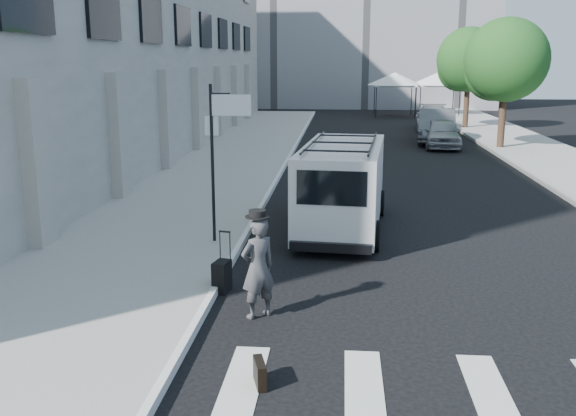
% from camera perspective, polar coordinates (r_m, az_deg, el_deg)
% --- Properties ---
extents(ground, '(120.00, 120.00, 0.00)m').
position_cam_1_polar(ground, '(11.40, 3.29, -8.38)').
color(ground, black).
rests_on(ground, ground).
extents(sidewalk_left, '(4.50, 48.00, 0.15)m').
position_cam_1_polar(sidewalk_left, '(27.30, -4.67, 4.45)').
color(sidewalk_left, gray).
rests_on(sidewalk_left, ground).
extents(sidewalk_right, '(4.00, 56.00, 0.15)m').
position_cam_1_polar(sidewalk_right, '(32.09, 20.75, 4.94)').
color(sidewalk_right, gray).
rests_on(sidewalk_right, ground).
extents(building_left, '(10.00, 44.00, 12.00)m').
position_cam_1_polar(building_left, '(30.98, -18.12, 15.88)').
color(building_left, gray).
rests_on(building_left, ground).
extents(sign_pole, '(1.03, 0.07, 3.50)m').
position_cam_1_polar(sign_pole, '(14.14, -5.87, 6.87)').
color(sign_pole, black).
rests_on(sign_pole, sidewalk_left).
extents(tree_near, '(3.80, 3.83, 6.03)m').
position_cam_1_polar(tree_near, '(31.60, 18.58, 12.10)').
color(tree_near, black).
rests_on(tree_near, ground).
extents(tree_far, '(3.80, 3.83, 6.03)m').
position_cam_1_polar(tree_far, '(40.41, 15.60, 12.38)').
color(tree_far, black).
rests_on(tree_far, ground).
extents(tent_left, '(4.00, 4.00, 3.20)m').
position_cam_1_polar(tent_left, '(48.77, 9.49, 11.24)').
color(tent_left, black).
rests_on(tent_left, ground).
extents(tent_right, '(4.00, 4.00, 3.20)m').
position_cam_1_polar(tent_right, '(49.62, 13.20, 11.10)').
color(tent_right, black).
rests_on(tent_right, ground).
extents(businessman, '(0.74, 0.71, 1.70)m').
position_cam_1_polar(businessman, '(10.51, -2.69, -5.34)').
color(businessman, '#3C3B3E').
rests_on(businessman, ground).
extents(briefcase, '(0.24, 0.46, 0.34)m').
position_cam_1_polar(briefcase, '(8.66, -2.52, -14.45)').
color(briefcase, black).
rests_on(briefcase, ground).
extents(suitcase, '(0.33, 0.44, 1.11)m').
position_cam_1_polar(suitcase, '(11.86, -5.90, -6.04)').
color(suitcase, black).
rests_on(suitcase, ground).
extents(cargo_van, '(2.35, 5.74, 2.13)m').
position_cam_1_polar(cargo_van, '(16.02, 4.89, 2.04)').
color(cargo_van, silver).
rests_on(cargo_van, ground).
extents(parked_car_a, '(1.91, 4.15, 1.38)m').
position_cam_1_polar(parked_car_a, '(31.84, 13.53, 6.48)').
color(parked_car_a, '#95969C').
rests_on(parked_car_a, ground).
extents(parked_car_b, '(2.36, 5.30, 1.69)m').
position_cam_1_polar(parked_car_b, '(33.78, 13.06, 7.14)').
color(parked_car_b, slate).
rests_on(parked_car_b, ground).
extents(parked_car_c, '(2.44, 5.14, 1.45)m').
position_cam_1_polar(parked_car_c, '(39.76, 12.80, 7.83)').
color(parked_car_c, '#989CA0').
rests_on(parked_car_c, ground).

